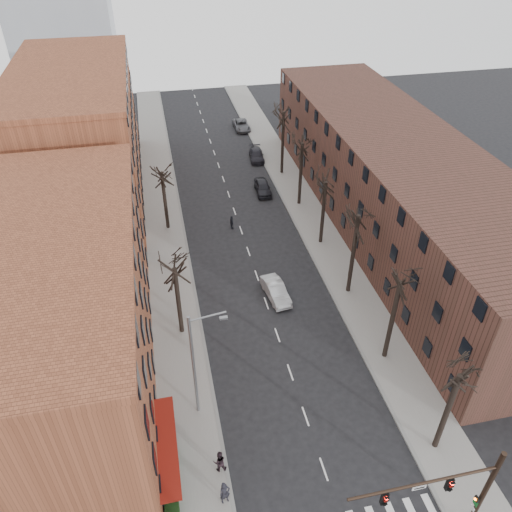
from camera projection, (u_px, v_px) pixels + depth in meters
sidewalk_left at (164, 223)px, 54.41m from camera, size 4.00×90.00×0.15m
sidewalk_right at (305, 207)px, 57.12m from camera, size 4.00×90.00×0.15m
building_left_near at (55, 318)px, 33.80m from camera, size 12.00×26.00×12.00m
building_left_far at (80, 137)px, 56.05m from camera, size 12.00×28.00×14.00m
building_right at (395, 182)px, 51.62m from camera, size 12.00×50.00×10.00m
awning_left at (171, 469)px, 31.38m from camera, size 1.20×7.00×0.15m
hedge at (170, 479)px, 30.19m from camera, size 0.80×6.00×1.00m
tree_right_a at (434, 446)px, 32.68m from camera, size 5.20×5.20×10.00m
tree_right_b at (384, 356)px, 38.98m from camera, size 5.20×5.20×10.80m
tree_right_c at (348, 292)px, 45.28m from camera, size 5.20×5.20×11.60m
tree_right_d at (320, 242)px, 51.58m from camera, size 5.20×5.20×10.00m
tree_right_e at (299, 204)px, 57.89m from camera, size 5.20×5.20×10.80m
tree_right_f at (282, 173)px, 64.19m from camera, size 5.20×5.20×11.60m
tree_left_a at (182, 332)px, 41.14m from camera, size 5.20×5.20×9.50m
tree_left_b at (168, 228)px, 53.74m from camera, size 5.20×5.20×9.50m
signal_mast_arm at (462, 490)px, 25.78m from camera, size 8.14×0.30×7.20m
streetlight at (196, 362)px, 31.96m from camera, size 2.45×0.22×9.03m
silver_sedan at (276, 291)px, 44.26m from camera, size 2.07×4.49×1.43m
parked_car_near at (263, 187)px, 59.66m from camera, size 1.89×4.33×1.45m
parked_car_mid at (257, 155)px, 67.09m from camera, size 2.22×4.57×1.28m
parked_car_far at (242, 125)px, 75.59m from camera, size 2.20×4.72×1.31m
pedestrian_a at (225, 493)px, 29.09m from camera, size 0.73×0.57×1.78m
pedestrian_b at (219, 461)px, 30.74m from camera, size 0.87×0.69×1.72m
pedestrian_crossing at (232, 222)px, 53.27m from camera, size 0.49×0.94×1.53m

